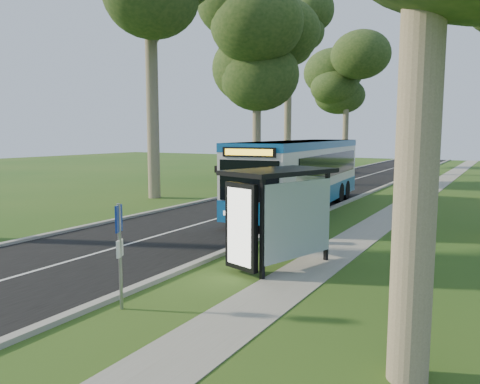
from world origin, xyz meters
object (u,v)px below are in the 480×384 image
(bus_stop_sign, at_px, (120,243))
(litter_bin, at_px, (295,230))
(bus, at_px, (301,174))
(bus_shelter, at_px, (277,200))
(car_white, at_px, (314,166))
(car_silver, at_px, (316,165))

(bus_stop_sign, height_order, litter_bin, bus_stop_sign)
(bus, xyz_separation_m, bus_shelter, (3.46, -9.97, 0.19))
(bus_stop_sign, bearing_deg, bus, 74.43)
(bus_stop_sign, xyz_separation_m, bus_shelter, (1.60, 4.40, 0.51))
(bus, bearing_deg, bus_stop_sign, -87.71)
(bus_shelter, relative_size, litter_bin, 4.09)
(litter_bin, xyz_separation_m, car_white, (-9.43, 25.98, 0.38))
(bus_shelter, distance_m, litter_bin, 3.66)
(bus, distance_m, bus_stop_sign, 14.49)
(bus, relative_size, bus_stop_sign, 5.65)
(bus_stop_sign, distance_m, car_silver, 37.09)
(litter_bin, bearing_deg, car_silver, 109.66)
(bus, bearing_deg, car_silver, 104.10)
(litter_bin, relative_size, car_silver, 0.19)
(bus_stop_sign, relative_size, litter_bin, 2.63)
(bus, height_order, car_white, bus)
(bus_stop_sign, height_order, car_silver, bus_stop_sign)
(bus_shelter, distance_m, car_silver, 33.37)
(bus_stop_sign, distance_m, litter_bin, 7.72)
(bus_shelter, bearing_deg, bus, 126.28)
(bus, distance_m, bus_shelter, 10.55)
(bus_stop_sign, bearing_deg, bus_shelter, 47.01)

